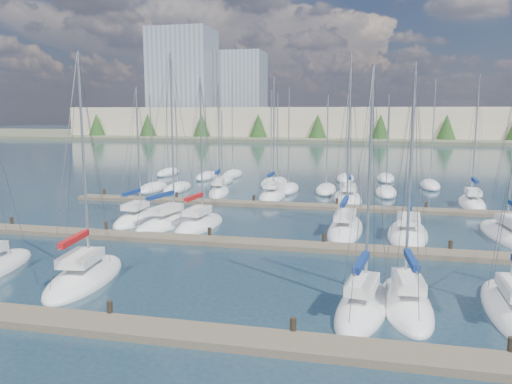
% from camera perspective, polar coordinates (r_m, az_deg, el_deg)
% --- Properties ---
extents(ground, '(400.00, 400.00, 0.00)m').
position_cam_1_polar(ground, '(76.51, 7.56, 2.47)').
color(ground, '#243B49').
rests_on(ground, ground).
extents(dock_near, '(44.00, 1.93, 1.10)m').
position_cam_1_polar(dock_near, '(20.87, -7.50, -15.81)').
color(dock_near, '#6B5E4C').
rests_on(dock_near, ground).
extents(dock_mid, '(44.00, 1.93, 1.10)m').
position_cam_1_polar(dock_mid, '(33.57, 0.76, -5.95)').
color(dock_mid, '#6B5E4C').
rests_on(dock_mid, ground).
extents(dock_far, '(44.00, 1.93, 1.10)m').
position_cam_1_polar(dock_far, '(47.02, 4.27, -1.55)').
color(dock_far, '#6B5E4C').
rests_on(dock_far, ground).
extents(sailboat_d, '(3.22, 7.22, 11.71)m').
position_cam_1_polar(sailboat_d, '(23.71, 12.10, -12.68)').
color(sailboat_d, white).
rests_on(sailboat_d, ground).
extents(sailboat_o, '(2.58, 6.93, 13.12)m').
position_cam_1_polar(sailboat_o, '(52.09, 1.88, -0.42)').
color(sailboat_o, white).
rests_on(sailboat_o, ground).
extents(sailboat_c, '(3.69, 7.83, 12.72)m').
position_cam_1_polar(sailboat_c, '(28.55, -18.97, -9.18)').
color(sailboat_c, white).
rests_on(sailboat_c, ground).
extents(sailboat_l, '(3.40, 8.83, 13.08)m').
position_cam_1_polar(sailboat_l, '(37.89, 16.94, -4.55)').
color(sailboat_l, white).
rests_on(sailboat_l, ground).
extents(sailboat_i, '(4.22, 9.00, 14.15)m').
position_cam_1_polar(sailboat_i, '(40.35, -9.87, -3.43)').
color(sailboat_i, white).
rests_on(sailboat_i, ground).
extents(sailboat_e, '(2.76, 7.14, 11.43)m').
position_cam_1_polar(sailboat_e, '(24.60, 16.76, -12.06)').
color(sailboat_e, white).
rests_on(sailboat_e, ground).
extents(sailboat_n, '(3.12, 7.08, 12.60)m').
position_cam_1_polar(sailboat_n, '(54.51, -4.26, 0.00)').
color(sailboat_n, white).
rests_on(sailboat_n, ground).
extents(sailboat_m, '(4.05, 9.78, 13.07)m').
position_cam_1_polar(sailboat_m, '(39.97, 27.10, -4.47)').
color(sailboat_m, white).
rests_on(sailboat_m, ground).
extents(sailboat_k, '(2.98, 9.31, 13.88)m').
position_cam_1_polar(sailboat_k, '(38.11, 10.17, -4.19)').
color(sailboat_k, white).
rests_on(sailboat_k, ground).
extents(sailboat_p, '(3.59, 8.65, 14.22)m').
position_cam_1_polar(sailboat_p, '(51.62, 10.43, -0.67)').
color(sailboat_p, white).
rests_on(sailboat_p, ground).
extents(sailboat_j, '(3.20, 7.36, 12.24)m').
position_cam_1_polar(sailboat_j, '(39.18, -6.48, -3.74)').
color(sailboat_j, white).
rests_on(sailboat_j, ground).
extents(sailboat_r, '(2.74, 8.01, 13.04)m').
position_cam_1_polar(sailboat_r, '(52.19, 23.43, -1.17)').
color(sailboat_r, white).
rests_on(sailboat_r, ground).
extents(sailboat_h, '(2.77, 6.79, 11.57)m').
position_cam_1_polar(sailboat_h, '(42.17, -13.37, -3.00)').
color(sailboat_h, white).
rests_on(sailboat_h, ground).
extents(distant_boats, '(36.93, 20.75, 13.30)m').
position_cam_1_polar(distant_boats, '(61.08, 2.13, 1.11)').
color(distant_boats, '#9EA0A5').
rests_on(distant_boats, ground).
extents(shoreline, '(400.00, 60.00, 38.00)m').
position_cam_1_polar(shoreline, '(166.66, 5.82, 8.72)').
color(shoreline, '#666B51').
rests_on(shoreline, ground).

